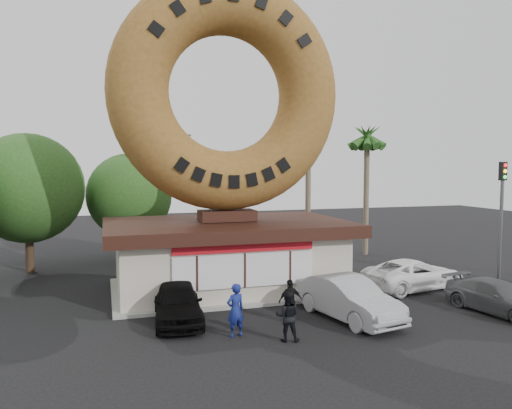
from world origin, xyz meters
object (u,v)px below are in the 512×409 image
object	(u,v)px
donut_shop	(227,253)
giant_donut	(226,94)
street_lamp	(163,187)
car_white	(413,274)
person_center	(287,316)
car_black	(178,303)
car_grey	(498,297)
person_left	(235,310)
person_right	(290,301)
car_silver	(348,298)
traffic_signal	(502,205)

from	to	relation	value
donut_shop	giant_donut	bearing A→B (deg)	90.00
street_lamp	car_white	bearing A→B (deg)	-50.13
giant_donut	person_center	bearing A→B (deg)	-87.74
car_black	car_grey	xyz separation A→B (m)	(12.41, -2.60, -0.10)
giant_donut	person_center	size ratio (longest dim) A/B	6.37
person_left	person_center	xyz separation A→B (m)	(1.57, -0.92, -0.08)
donut_shop	person_center	bearing A→B (deg)	-87.74
person_right	car_silver	xyz separation A→B (m)	(2.23, -0.38, 0.00)
street_lamp	person_left	world-z (taller)	street_lamp
person_center	car_black	world-z (taller)	person_center
person_left	car_white	world-z (taller)	person_left
traffic_signal	person_right	distance (m)	13.65
donut_shop	person_right	bearing A→B (deg)	-78.11
person_right	car_silver	size ratio (longest dim) A/B	0.33
car_black	car_silver	xyz separation A→B (m)	(6.31, -1.56, 0.07)
giant_donut	traffic_signal	bearing A→B (deg)	-8.17
donut_shop	person_center	size ratio (longest dim) A/B	6.62
car_silver	car_black	bearing A→B (deg)	154.20
car_white	person_left	bearing A→B (deg)	102.14
traffic_signal	car_silver	size ratio (longest dim) A/B	1.24
street_lamp	person_left	size ratio (longest dim) A/B	4.30
street_lamp	car_white	distance (m)	16.65
person_right	car_black	xyz separation A→B (m)	(-4.07, 1.19, -0.06)
donut_shop	car_black	world-z (taller)	donut_shop
donut_shop	giant_donut	xyz separation A→B (m)	(0.00, 0.02, 7.43)
car_silver	car_white	distance (m)	6.15
person_left	person_center	distance (m)	1.82
person_right	giant_donut	bearing A→B (deg)	-81.58
person_left	donut_shop	bearing A→B (deg)	-118.43
giant_donut	traffic_signal	distance (m)	15.11
traffic_signal	street_lamp	bearing A→B (deg)	142.86
person_right	car_black	world-z (taller)	person_right
person_left	person_center	size ratio (longest dim) A/B	1.10
person_right	traffic_signal	bearing A→B (deg)	-168.69
person_center	car_black	size ratio (longest dim) A/B	0.39
person_left	car_white	distance (m)	10.59
donut_shop	car_silver	bearing A→B (deg)	-59.68
street_lamp	car_black	size ratio (longest dim) A/B	1.85
traffic_signal	car_grey	xyz separation A→B (m)	(-4.53, -4.80, -3.23)
donut_shop	street_lamp	world-z (taller)	street_lamp
street_lamp	traffic_signal	size ratio (longest dim) A/B	1.32
giant_donut	person_right	distance (m)	10.04
giant_donut	car_white	size ratio (longest dim) A/B	2.12
person_right	person_center	bearing A→B (deg)	63.11
donut_shop	person_left	xyz separation A→B (m)	(-1.28, -6.40, -0.84)
traffic_signal	person_center	bearing A→B (deg)	-158.75
giant_donut	street_lamp	distance (m)	11.21
giant_donut	person_center	world-z (taller)	giant_donut
car_silver	car_grey	xyz separation A→B (m)	(6.10, -1.04, -0.17)
person_center	car_grey	bearing A→B (deg)	-156.14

